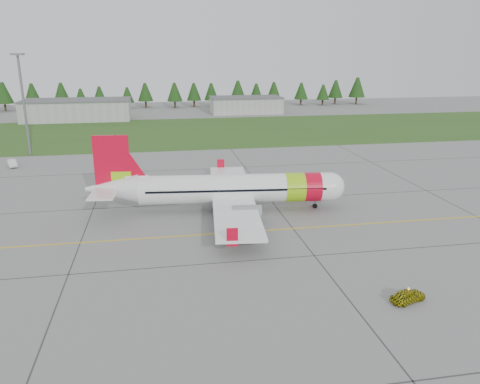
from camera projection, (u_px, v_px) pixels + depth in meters
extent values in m
plane|color=gray|center=(221.00, 263.00, 47.94)|extent=(320.00, 320.00, 0.00)
cylinder|color=white|center=(236.00, 188.00, 62.92)|extent=(26.05, 6.39, 3.87)
sphere|color=white|center=(330.00, 186.00, 63.87)|extent=(3.87, 3.87, 3.87)
cone|color=white|center=(112.00, 189.00, 61.61)|extent=(7.29, 4.53, 3.87)
cube|color=black|center=(332.00, 184.00, 63.79)|extent=(1.83, 2.72, 0.56)
cylinder|color=#99DD10|center=(294.00, 187.00, 63.50)|extent=(2.96, 4.18, 3.95)
cylinder|color=red|center=(312.00, 187.00, 63.68)|extent=(2.56, 4.15, 3.95)
cube|color=white|center=(232.00, 196.00, 63.20)|extent=(8.56, 32.13, 0.36)
cube|color=red|center=(221.00, 165.00, 78.02)|extent=(1.20, 0.29, 1.98)
cube|color=red|center=(232.00, 237.00, 47.91)|extent=(1.20, 0.29, 1.98)
cylinder|color=gray|center=(240.00, 189.00, 68.67)|extent=(3.76, 2.43, 2.08)
cylinder|color=gray|center=(247.00, 213.00, 58.26)|extent=(3.76, 2.43, 2.08)
cube|color=red|center=(112.00, 164.00, 60.66)|extent=(4.58, 0.80, 7.54)
cube|color=#99DD10|center=(122.00, 180.00, 61.37)|extent=(2.61, 0.67, 2.38)
cube|color=white|center=(108.00, 187.00, 61.50)|extent=(4.28, 11.67, 0.22)
cylinder|color=slate|center=(315.00, 203.00, 64.41)|extent=(0.18, 0.18, 1.39)
cylinder|color=black|center=(315.00, 206.00, 64.52)|extent=(0.70, 0.34, 0.67)
cylinder|color=slate|center=(224.00, 198.00, 66.08)|extent=(0.22, 0.22, 1.89)
cylinder|color=black|center=(222.00, 201.00, 66.17)|extent=(1.07, 0.55, 1.03)
cylinder|color=slate|center=(226.00, 210.00, 60.78)|extent=(0.22, 0.22, 1.89)
cylinder|color=black|center=(223.00, 214.00, 60.87)|extent=(1.07, 0.55, 1.03)
imported|color=#D2CD0B|center=(409.00, 284.00, 40.09)|extent=(1.49, 1.62, 3.32)
imported|color=silver|center=(11.00, 156.00, 87.10)|extent=(1.85, 1.80, 4.13)
cube|color=#30561E|center=(179.00, 132.00, 125.20)|extent=(320.00, 50.00, 0.03)
cube|color=gold|center=(212.00, 234.00, 55.47)|extent=(120.00, 0.25, 0.02)
cube|color=#A8A8A3|center=(78.00, 110.00, 145.70)|extent=(32.00, 14.00, 6.00)
cube|color=#A8A8A3|center=(246.00, 105.00, 162.56)|extent=(24.00, 12.00, 5.20)
cylinder|color=slate|center=(24.00, 107.00, 94.33)|extent=(0.50, 0.50, 20.00)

